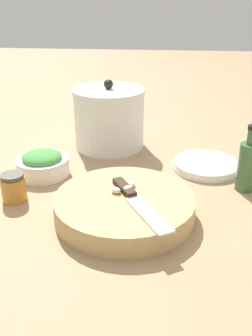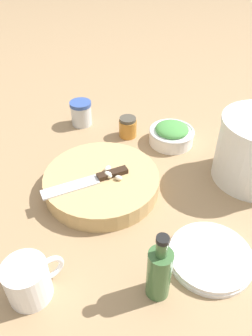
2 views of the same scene
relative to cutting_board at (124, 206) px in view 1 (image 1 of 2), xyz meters
The scene contains 9 objects.
ground_plane 0.11m from the cutting_board, 101.38° to the left, with size 5.00×5.00×0.00m, color #997A56.
cutting_board is the anchor object (origin of this frame).
chef_knife 0.04m from the cutting_board, 39.09° to the right, with size 0.14×0.21×0.01m.
garlic_cloves 0.04m from the cutting_board, 97.41° to the left, with size 0.06×0.06×0.02m.
herb_bowl 0.30m from the cutting_board, 141.97° to the left, with size 0.14×0.14×0.06m.
plate_stack 0.33m from the cutting_board, 53.10° to the left, with size 0.18×0.18×0.02m.
honey_jar 0.27m from the cutting_board, behind, with size 0.06×0.06×0.07m.
oil_bottle 0.32m from the cutting_board, 28.45° to the left, with size 0.05×0.05×0.16m.
stock_pot 0.42m from the cutting_board, 102.43° to the left, with size 0.22×0.22×0.21m.
Camera 1 is at (0.09, -0.79, 0.44)m, focal length 40.00 mm.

